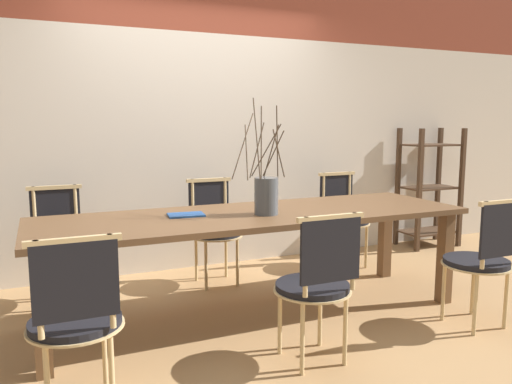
% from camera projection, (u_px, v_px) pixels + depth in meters
% --- Properties ---
extents(ground_plane, '(16.00, 16.00, 0.00)m').
position_uv_depth(ground_plane, '(256.00, 314.00, 3.67)').
color(ground_plane, '#A87F51').
extents(wall_rear, '(12.00, 0.06, 3.20)m').
position_uv_depth(wall_rear, '(198.00, 101.00, 4.70)').
color(wall_rear, beige).
rests_on(wall_rear, ground_plane).
extents(dining_table, '(3.09, 0.94, 0.76)m').
position_uv_depth(dining_table, '(256.00, 224.00, 3.58)').
color(dining_table, brown).
rests_on(dining_table, ground_plane).
extents(chair_near_leftend, '(0.46, 0.46, 0.91)m').
position_uv_depth(chair_near_leftend, '(76.00, 316.00, 2.34)').
color(chair_near_leftend, black).
rests_on(chair_near_leftend, ground_plane).
extents(chair_near_left, '(0.46, 0.46, 0.91)m').
position_uv_depth(chair_near_left, '(317.00, 281.00, 2.86)').
color(chair_near_left, black).
rests_on(chair_near_left, ground_plane).
extents(chair_near_center, '(0.46, 0.46, 0.91)m').
position_uv_depth(chair_near_center, '(482.00, 257.00, 3.37)').
color(chair_near_center, black).
rests_on(chair_near_center, ground_plane).
extents(chair_far_leftend, '(0.46, 0.46, 0.91)m').
position_uv_depth(chair_far_leftend, '(58.00, 240.00, 3.84)').
color(chair_far_leftend, black).
rests_on(chair_far_leftend, ground_plane).
extents(chair_far_left, '(0.46, 0.46, 0.91)m').
position_uv_depth(chair_far_left, '(214.00, 226.00, 4.34)').
color(chair_far_left, black).
rests_on(chair_far_left, ground_plane).
extents(chair_far_center, '(0.46, 0.46, 0.91)m').
position_uv_depth(chair_far_center, '(344.00, 215.00, 4.87)').
color(chair_far_center, black).
rests_on(chair_far_center, ground_plane).
extents(vase_centerpiece, '(0.40, 0.40, 0.81)m').
position_uv_depth(vase_centerpiece, '(266.00, 194.00, 3.49)').
color(vase_centerpiece, '#4C5156').
rests_on(vase_centerpiece, dining_table).
extents(book_stack, '(0.26, 0.19, 0.01)m').
position_uv_depth(book_stack, '(186.00, 215.00, 3.45)').
color(book_stack, '#234C8C').
rests_on(book_stack, dining_table).
extents(shelving_rack, '(0.64, 0.40, 1.33)m').
position_uv_depth(shelving_rack, '(429.00, 188.00, 5.62)').
color(shelving_rack, '#422D1E').
rests_on(shelving_rack, ground_plane).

